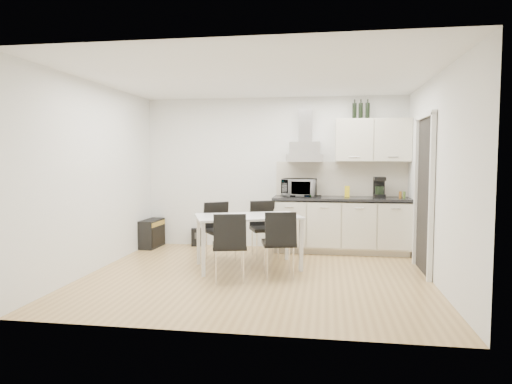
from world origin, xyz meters
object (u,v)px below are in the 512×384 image
chair_near_right (279,244)px  floor_speaker (196,237)px  dining_table (248,221)px  chair_far_left (221,232)px  kitchenette (343,202)px  guitar_amp (152,233)px  chair_far_right (265,230)px  chair_near_left (229,247)px

chair_near_right → floor_speaker: size_ratio=2.87×
dining_table → chair_far_left: chair_far_left is taller
dining_table → chair_near_right: bearing=-62.8°
dining_table → chair_near_right: 0.69m
kitchenette → floor_speaker: bearing=176.3°
dining_table → guitar_amp: 2.31m
chair_far_left → chair_far_right: 0.71m
chair_far_right → chair_near_right: 1.19m
kitchenette → chair_far_right: 1.41m
kitchenette → dining_table: kitchenette is taller
guitar_amp → floor_speaker: 0.78m
kitchenette → guitar_amp: bearing=-178.5°
chair_near_left → guitar_amp: size_ratio=1.47×
floor_speaker → chair_far_right: bearing=-45.9°
dining_table → guitar_amp: dining_table is taller
chair_far_right → guitar_amp: 2.14m
chair_near_left → guitar_amp: 2.65m
chair_far_right → floor_speaker: bearing=-50.9°
kitchenette → dining_table: bearing=-136.5°
chair_near_left → guitar_amp: chair_near_left is taller
dining_table → floor_speaker: bearing=108.2°
kitchenette → chair_far_right: size_ratio=2.86×
chair_far_left → floor_speaker: 1.29m
chair_near_left → floor_speaker: 2.45m
dining_table → chair_near_left: size_ratio=1.87×
floor_speaker → chair_far_left: bearing=-73.1°
chair_far_left → chair_far_right: bearing=169.5°
guitar_amp → floor_speaker: bearing=22.2°
dining_table → chair_far_left: 0.69m
chair_far_right → chair_near_right: size_ratio=1.00×
floor_speaker → guitar_amp: bearing=-177.8°
dining_table → floor_speaker: (-1.19, 1.46, -0.52)m
chair_far_right → chair_near_left: same height
kitchenette → chair_near_right: 1.98m
chair_near_right → guitar_amp: bearing=132.4°
chair_far_left → guitar_amp: chair_far_left is taller
chair_far_right → guitar_amp: size_ratio=1.47×
dining_table → chair_near_left: (-0.12, -0.72, -0.23)m
chair_far_left → chair_near_right: 1.30m
chair_near_left → floor_speaker: bearing=101.7°
dining_table → chair_near_left: chair_near_left is taller
kitchenette → chair_far_left: bearing=-154.7°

